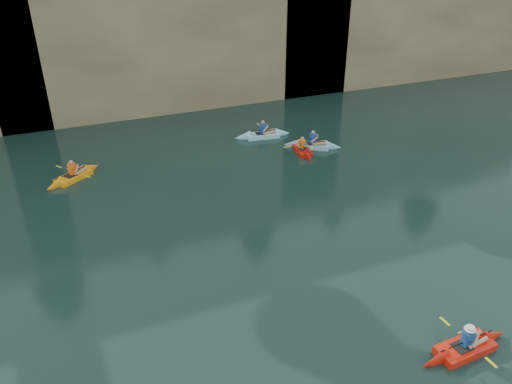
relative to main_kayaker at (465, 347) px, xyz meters
name	(u,v)px	position (x,y,z in m)	size (l,w,h in m)	color
ground	(311,323)	(-3.79, 2.84, -0.16)	(160.00, 160.00, 0.00)	black
cliff	(132,4)	(-3.79, 32.84, 5.84)	(70.00, 16.00, 12.00)	tan
cliff_slab_center	(182,23)	(-1.79, 25.44, 5.54)	(24.00, 2.40, 11.40)	tan
cliff_slab_east	(428,16)	(18.21, 25.44, 4.76)	(26.00, 2.40, 9.84)	tan
sea_cave_center	(99,97)	(-7.79, 24.79, 1.44)	(3.50, 1.00, 3.20)	black
sea_cave_east	(295,66)	(6.21, 24.79, 2.09)	(5.00, 1.00, 4.50)	black
main_kayaker	(465,347)	(0.00, 0.00, 0.00)	(3.36, 2.27, 1.23)	red
kayaker_orange	(74,176)	(-10.18, 16.64, -0.01)	(3.16, 2.60, 1.28)	orange
kayaker_ltblue_near	(312,145)	(2.97, 15.60, 0.00)	(3.27, 2.33, 1.31)	#89C5E6
kayaker_red_far	(302,149)	(2.15, 15.34, -0.03)	(2.24, 3.14, 1.13)	red
kayaker_ltblue_mid	(263,135)	(0.91, 18.14, 0.00)	(3.56, 2.59, 1.33)	#98E4FF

